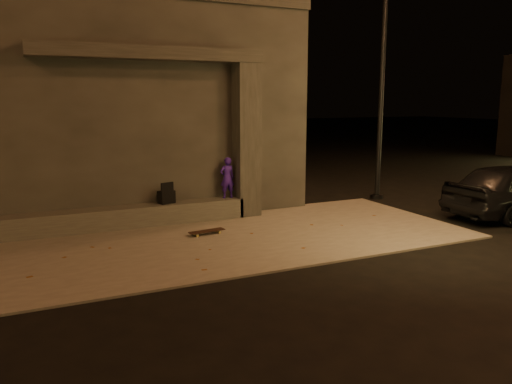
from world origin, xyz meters
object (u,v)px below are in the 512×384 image
skateboarder (227,178)px  backpack (166,196)px  skateboard (207,231)px  column (246,141)px

skateboarder → backpack: bearing=-1.3°
skateboard → column: bearing=35.0°
backpack → skateboard: size_ratio=0.62×
skateboarder → skateboard: bearing=52.4°
column → skateboarder: column is taller
column → skateboard: size_ratio=4.57×
skateboard → backpack: bearing=102.1°
column → backpack: (-1.98, 0.00, -1.18)m
skateboarder → skateboard: skateboarder is taller
skateboarder → skateboard: size_ratio=1.24×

